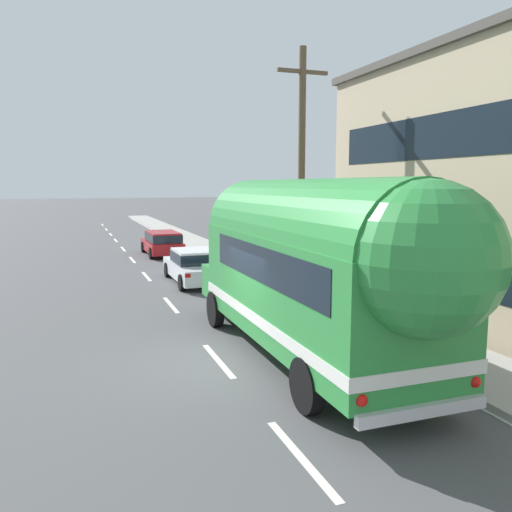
# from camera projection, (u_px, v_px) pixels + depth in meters

# --- Properties ---
(ground_plane) EXTENTS (300.00, 300.00, 0.00)m
(ground_plane) POSITION_uv_depth(u_px,v_px,m) (219.00, 362.00, 11.75)
(ground_plane) COLOR #4C4C4F
(lane_markings) EXTENTS (3.92, 80.00, 0.01)m
(lane_markings) POSITION_uv_depth(u_px,v_px,m) (201.00, 270.00, 24.40)
(lane_markings) COLOR silver
(lane_markings) RESTS_ON ground
(sidewalk_slab) EXTENTS (2.28, 90.00, 0.15)m
(sidewalk_slab) POSITION_uv_depth(u_px,v_px,m) (265.00, 275.00, 22.72)
(sidewalk_slab) COLOR #9E9B93
(sidewalk_slab) RESTS_ON ground
(utility_pole) EXTENTS (1.80, 0.24, 8.50)m
(utility_pole) POSITION_uv_depth(u_px,v_px,m) (301.00, 172.00, 17.49)
(utility_pole) COLOR brown
(utility_pole) RESTS_ON ground
(painted_bus) EXTENTS (2.63, 10.52, 4.12)m
(painted_bus) POSITION_uv_depth(u_px,v_px,m) (316.00, 264.00, 11.13)
(painted_bus) COLOR #2D8C3D
(painted_bus) RESTS_ON ground
(car_lead) EXTENTS (1.92, 4.58, 1.37)m
(car_lead) POSITION_uv_depth(u_px,v_px,m) (195.00, 265.00, 21.19)
(car_lead) COLOR white
(car_lead) RESTS_ON ground
(car_second) EXTENTS (1.92, 4.45, 1.37)m
(car_second) POSITION_uv_depth(u_px,v_px,m) (162.00, 242.00, 29.31)
(car_second) COLOR #A5191E
(car_second) RESTS_ON ground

